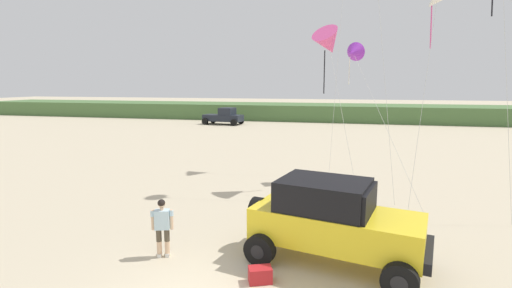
# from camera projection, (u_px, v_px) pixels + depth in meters

# --- Properties ---
(dune_ridge) EXTENTS (90.00, 8.26, 2.03)m
(dune_ridge) POSITION_uv_depth(u_px,v_px,m) (280.00, 111.00, 51.02)
(dune_ridge) COLOR #4C703D
(dune_ridge) RESTS_ON ground_plane
(jeep) EXTENTS (5.02, 3.29, 2.26)m
(jeep) POSITION_uv_depth(u_px,v_px,m) (333.00, 220.00, 9.91)
(jeep) COLOR yellow
(jeep) RESTS_ON ground_plane
(person_watching) EXTENTS (0.60, 0.40, 1.67)m
(person_watching) POSITION_uv_depth(u_px,v_px,m) (162.00, 225.00, 10.26)
(person_watching) COLOR #DBB28E
(person_watching) RESTS_ON ground_plane
(cooler_box) EXTENTS (0.65, 0.54, 0.38)m
(cooler_box) POSITION_uv_depth(u_px,v_px,m) (260.00, 275.00, 9.04)
(cooler_box) COLOR #B21E23
(cooler_box) RESTS_ON ground_plane
(distant_pickup) EXTENTS (4.80, 2.89, 1.98)m
(distant_pickup) POSITION_uv_depth(u_px,v_px,m) (224.00, 116.00, 43.91)
(distant_pickup) COLOR #1E232D
(distant_pickup) RESTS_ON ground_plane
(kite_green_box) EXTENTS (3.32, 5.43, 6.77)m
(kite_green_box) POSITION_uv_depth(u_px,v_px,m) (353.00, 53.00, 17.58)
(kite_green_box) COLOR purple
(kite_green_box) RESTS_ON ground_plane
(kite_blue_swept) EXTENTS (2.30, 4.06, 7.44)m
(kite_blue_swept) POSITION_uv_depth(u_px,v_px,m) (329.00, 43.00, 16.33)
(kite_blue_swept) COLOR #E04C93
(kite_blue_swept) RESTS_ON ground_plane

